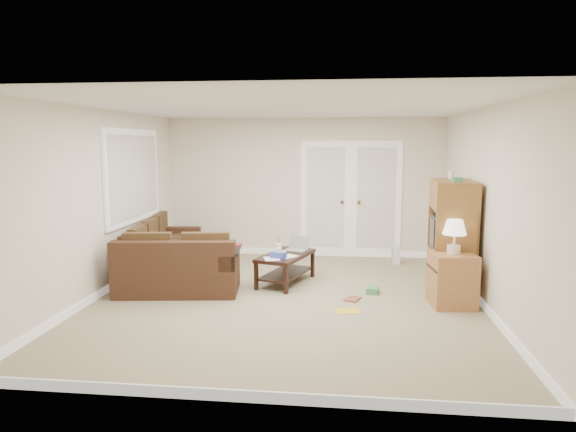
# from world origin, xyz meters

# --- Properties ---
(floor) EXTENTS (5.50, 5.50, 0.00)m
(floor) POSITION_xyz_m (0.00, 0.00, 0.00)
(floor) COLOR gray
(floor) RESTS_ON ground
(ceiling) EXTENTS (5.00, 5.50, 0.02)m
(ceiling) POSITION_xyz_m (0.00, 0.00, 2.50)
(ceiling) COLOR silver
(ceiling) RESTS_ON wall_back
(wall_left) EXTENTS (0.02, 5.50, 2.50)m
(wall_left) POSITION_xyz_m (-2.50, 0.00, 1.25)
(wall_left) COLOR white
(wall_left) RESTS_ON floor
(wall_right) EXTENTS (0.02, 5.50, 2.50)m
(wall_right) POSITION_xyz_m (2.50, 0.00, 1.25)
(wall_right) COLOR white
(wall_right) RESTS_ON floor
(wall_back) EXTENTS (5.00, 0.02, 2.50)m
(wall_back) POSITION_xyz_m (0.00, 2.75, 1.25)
(wall_back) COLOR white
(wall_back) RESTS_ON floor
(wall_front) EXTENTS (5.00, 0.02, 2.50)m
(wall_front) POSITION_xyz_m (0.00, -2.75, 1.25)
(wall_front) COLOR white
(wall_front) RESTS_ON floor
(baseboards) EXTENTS (5.00, 5.50, 0.10)m
(baseboards) POSITION_xyz_m (0.00, 0.00, 0.05)
(baseboards) COLOR white
(baseboards) RESTS_ON floor
(french_doors) EXTENTS (1.80, 0.05, 2.13)m
(french_doors) POSITION_xyz_m (0.85, 2.71, 1.04)
(french_doors) COLOR white
(french_doors) RESTS_ON floor
(window_left) EXTENTS (0.05, 1.92, 1.42)m
(window_left) POSITION_xyz_m (-2.46, 1.00, 1.55)
(window_left) COLOR white
(window_left) RESTS_ON wall_left
(sectional_sofa) EXTENTS (1.98, 2.59, 0.77)m
(sectional_sofa) POSITION_xyz_m (-1.83, 0.72, 0.30)
(sectional_sofa) COLOR #402718
(sectional_sofa) RESTS_ON floor
(coffee_table) EXTENTS (0.84, 1.19, 0.73)m
(coffee_table) POSITION_xyz_m (-0.09, 0.80, 0.24)
(coffee_table) COLOR black
(coffee_table) RESTS_ON floor
(tv_armoire) EXTENTS (0.59, 1.00, 1.67)m
(tv_armoire) POSITION_xyz_m (2.20, 0.53, 0.79)
(tv_armoire) COLOR brown
(tv_armoire) RESTS_ON floor
(side_cabinet) EXTENTS (0.58, 0.58, 1.11)m
(side_cabinet) POSITION_xyz_m (2.12, -0.03, 0.40)
(side_cabinet) COLOR #A76F3D
(side_cabinet) RESTS_ON floor
(space_heater) EXTENTS (0.13, 0.11, 0.32)m
(space_heater) POSITION_xyz_m (1.64, 2.19, 0.16)
(space_heater) COLOR white
(space_heater) RESTS_ON floor
(floor_magazine) EXTENTS (0.34, 0.30, 0.01)m
(floor_magazine) POSITION_xyz_m (0.81, -0.40, 0.00)
(floor_magazine) COLOR gold
(floor_magazine) RESTS_ON floor
(floor_greenbox) EXTENTS (0.19, 0.23, 0.08)m
(floor_greenbox) POSITION_xyz_m (1.15, 0.42, 0.04)
(floor_greenbox) COLOR #3F8A59
(floor_greenbox) RESTS_ON floor
(floor_book) EXTENTS (0.25, 0.29, 0.02)m
(floor_book) POSITION_xyz_m (0.79, 0.11, 0.01)
(floor_book) COLOR brown
(floor_book) RESTS_ON floor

